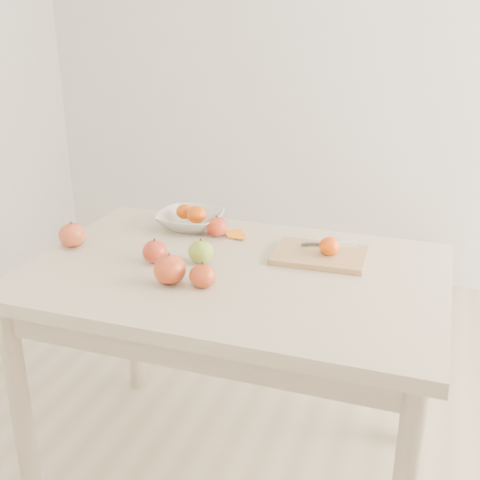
% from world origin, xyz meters
% --- Properties ---
extents(ground, '(3.50, 3.50, 0.00)m').
position_xyz_m(ground, '(0.00, 0.00, 0.00)').
color(ground, '#C6B293').
rests_on(ground, ground).
extents(table, '(1.20, 0.80, 0.75)m').
position_xyz_m(table, '(0.00, 0.00, 0.65)').
color(table, beige).
rests_on(table, ground).
extents(cutting_board, '(0.28, 0.21, 0.02)m').
position_xyz_m(cutting_board, '(0.22, 0.16, 0.76)').
color(cutting_board, tan).
rests_on(cutting_board, table).
extents(board_tangerine, '(0.06, 0.06, 0.05)m').
position_xyz_m(board_tangerine, '(0.25, 0.15, 0.80)').
color(board_tangerine, '#D93C07').
rests_on(board_tangerine, cutting_board).
extents(fruit_bowl, '(0.22, 0.22, 0.05)m').
position_xyz_m(fruit_bowl, '(-0.26, 0.28, 0.78)').
color(fruit_bowl, silver).
rests_on(fruit_bowl, table).
extents(bowl_tangerine_near, '(0.06, 0.06, 0.05)m').
position_xyz_m(bowl_tangerine_near, '(-0.28, 0.29, 0.80)').
color(bowl_tangerine_near, '#DA4D07').
rests_on(bowl_tangerine_near, fruit_bowl).
extents(bowl_tangerine_far, '(0.07, 0.07, 0.06)m').
position_xyz_m(bowl_tangerine_far, '(-0.23, 0.26, 0.80)').
color(bowl_tangerine_far, '#E14B07').
rests_on(bowl_tangerine_far, fruit_bowl).
extents(orange_peel_a, '(0.07, 0.07, 0.01)m').
position_xyz_m(orange_peel_a, '(-0.09, 0.25, 0.75)').
color(orange_peel_a, orange).
rests_on(orange_peel_a, table).
extents(orange_peel_b, '(0.05, 0.04, 0.01)m').
position_xyz_m(orange_peel_b, '(-0.07, 0.23, 0.75)').
color(orange_peel_b, orange).
rests_on(orange_peel_b, table).
extents(paring_knife, '(0.17, 0.07, 0.01)m').
position_xyz_m(paring_knife, '(0.26, 0.23, 0.78)').
color(paring_knife, white).
rests_on(paring_knife, cutting_board).
extents(apple_green, '(0.08, 0.08, 0.07)m').
position_xyz_m(apple_green, '(-0.11, 0.01, 0.78)').
color(apple_green, olive).
rests_on(apple_green, table).
extents(apple_red_e, '(0.07, 0.07, 0.07)m').
position_xyz_m(apple_red_e, '(-0.04, -0.14, 0.78)').
color(apple_red_e, maroon).
rests_on(apple_red_e, table).
extents(apple_red_b, '(0.08, 0.08, 0.07)m').
position_xyz_m(apple_red_b, '(-0.24, -0.03, 0.78)').
color(apple_red_b, maroon).
rests_on(apple_red_b, table).
extents(apple_red_d, '(0.08, 0.08, 0.08)m').
position_xyz_m(apple_red_d, '(-0.54, -0.00, 0.79)').
color(apple_red_d, maroon).
rests_on(apple_red_d, table).
extents(apple_red_a, '(0.07, 0.07, 0.06)m').
position_xyz_m(apple_red_a, '(-0.14, 0.23, 0.78)').
color(apple_red_a, maroon).
rests_on(apple_red_a, table).
extents(apple_red_c, '(0.09, 0.09, 0.08)m').
position_xyz_m(apple_red_c, '(-0.14, -0.15, 0.79)').
color(apple_red_c, maroon).
rests_on(apple_red_c, table).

